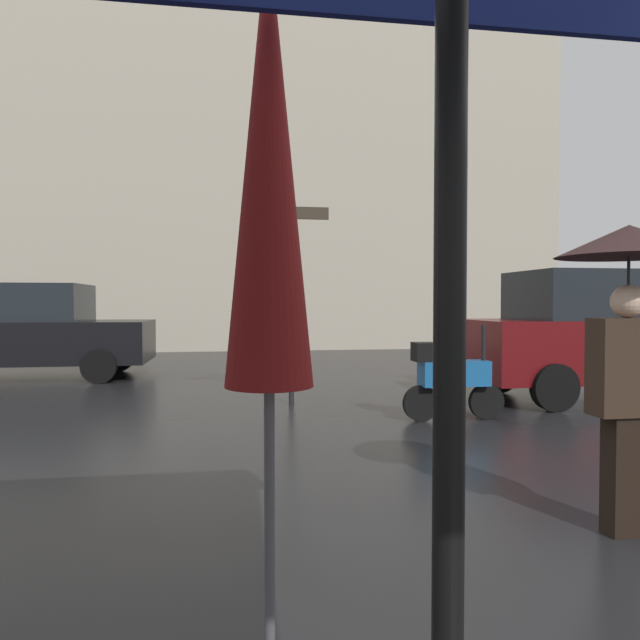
{
  "coord_description": "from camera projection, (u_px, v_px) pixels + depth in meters",
  "views": [
    {
      "loc": [
        -1.04,
        -2.11,
        1.51
      ],
      "look_at": [
        0.08,
        5.16,
        1.29
      ],
      "focal_mm": 31.82,
      "sensor_mm": 36.0,
      "label": 1
    }
  ],
  "objects": [
    {
      "name": "folded_patio_umbrella_near",
      "position": [
        269.0,
        208.0,
        1.87
      ],
      "size": [
        0.48,
        0.48,
        2.76
      ],
      "color": "black",
      "rests_on": "ground"
    },
    {
      "name": "pedestrian_with_umbrella",
      "position": [
        628.0,
        299.0,
        3.66
      ],
      "size": [
        0.91,
        0.91,
        2.02
      ],
      "rotation": [
        0.0,
        0.0,
        5.82
      ],
      "color": "black",
      "rests_on": "ground"
    },
    {
      "name": "parked_scooter",
      "position": [
        451.0,
        378.0,
        7.29
      ],
      "size": [
        1.35,
        0.32,
        1.23
      ],
      "rotation": [
        0.0,
        0.0,
        -0.15
      ],
      "color": "black",
      "rests_on": "ground"
    },
    {
      "name": "parked_car_left",
      "position": [
        607.0,
        334.0,
        8.93
      ],
      "size": [
        4.5,
        1.88,
        2.01
      ],
      "rotation": [
        0.0,
        0.0,
        -0.12
      ],
      "color": "#590C0F",
      "rests_on": "ground"
    },
    {
      "name": "parked_car_right",
      "position": [
        29.0,
        331.0,
        11.33
      ],
      "size": [
        4.55,
        2.07,
        1.89
      ],
      "rotation": [
        0.0,
        0.0,
        -0.17
      ],
      "color": "black",
      "rests_on": "ground"
    },
    {
      "name": "street_signpost",
      "position": [
        292.0,
        279.0,
        8.41
      ],
      "size": [
        1.08,
        0.08,
        3.1
      ],
      "color": "black",
      "rests_on": "ground"
    },
    {
      "name": "building_block",
      "position": [
        264.0,
        135.0,
        19.0
      ],
      "size": [
        19.99,
        2.5,
        14.31
      ],
      "primitive_type": "cube",
      "color": "#B2A893",
      "rests_on": "ground"
    }
  ]
}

